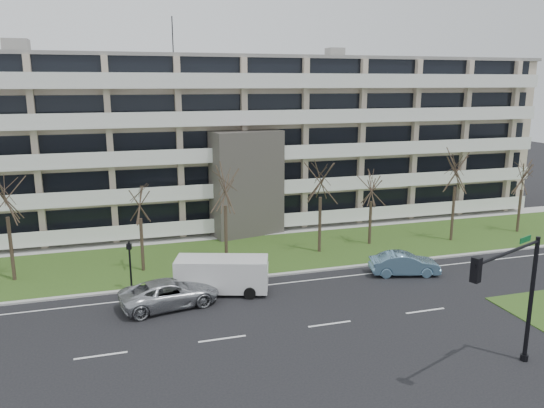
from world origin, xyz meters
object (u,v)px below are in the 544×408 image
object	(u,v)px
white_van	(223,272)
pedestrian_signal	(130,260)
silver_pickup	(170,293)
traffic_signal	(514,288)
blue_sedan	(404,264)

from	to	relation	value
white_van	pedestrian_signal	bearing A→B (deg)	178.79
silver_pickup	traffic_signal	bearing A→B (deg)	-141.10
silver_pickup	traffic_signal	size ratio (longest dim) A/B	0.91
silver_pickup	traffic_signal	world-z (taller)	traffic_signal
pedestrian_signal	silver_pickup	bearing A→B (deg)	-39.39
blue_sedan	traffic_signal	xyz separation A→B (m)	(-2.21, -12.64, 3.35)
white_van	traffic_signal	distance (m)	16.97
silver_pickup	blue_sedan	world-z (taller)	silver_pickup
white_van	pedestrian_signal	size ratio (longest dim) A/B	1.87
silver_pickup	traffic_signal	distance (m)	18.57
blue_sedan	white_van	distance (m)	12.60
blue_sedan	traffic_signal	world-z (taller)	traffic_signal
white_van	pedestrian_signal	xyz separation A→B (m)	(-5.56, 1.92, 0.75)
silver_pickup	pedestrian_signal	bearing A→B (deg)	23.74
white_van	pedestrian_signal	distance (m)	5.93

